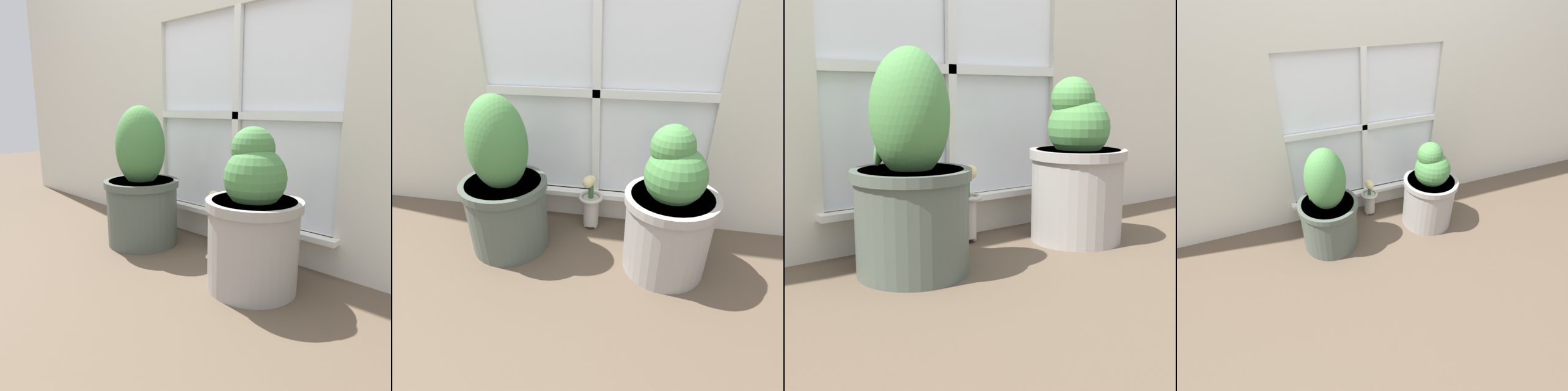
# 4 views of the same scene
# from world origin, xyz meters

# --- Properties ---
(ground_plane) EXTENTS (10.00, 10.00, 0.00)m
(ground_plane) POSITION_xyz_m (0.00, 0.00, 0.00)
(ground_plane) COLOR brown
(wall_with_window) EXTENTS (4.40, 0.10, 2.50)m
(wall_with_window) POSITION_xyz_m (0.00, 0.67, 1.28)
(wall_with_window) COLOR silver
(wall_with_window) RESTS_ON ground_plane
(potted_plant_left) EXTENTS (0.38, 0.38, 0.70)m
(potted_plant_left) POSITION_xyz_m (-0.35, 0.34, 0.29)
(potted_plant_left) COLOR #4C564C
(potted_plant_left) RESTS_ON ground_plane
(potted_plant_right) EXTENTS (0.37, 0.37, 0.62)m
(potted_plant_right) POSITION_xyz_m (0.35, 0.32, 0.27)
(potted_plant_right) COLOR #9E9993
(potted_plant_right) RESTS_ON ground_plane
(flower_vase) EXTENTS (0.12, 0.13, 0.30)m
(flower_vase) POSITION_xyz_m (-0.01, 0.54, 0.15)
(flower_vase) COLOR #BCB7AD
(flower_vase) RESTS_ON ground_plane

